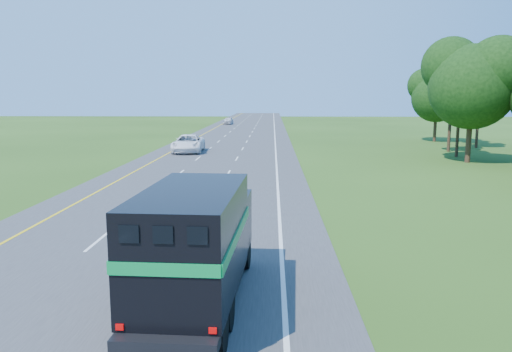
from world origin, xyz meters
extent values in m
cube|color=#38383A|center=(0.00, 50.00, 0.02)|extent=(15.00, 260.00, 0.04)
cube|color=yellow|center=(-5.50, 50.00, 0.04)|extent=(0.15, 260.00, 0.01)
cube|color=white|center=(5.50, 50.00, 0.04)|extent=(0.15, 260.00, 0.01)
cylinder|color=black|center=(2.25, 17.07, 0.56)|extent=(0.38, 1.05, 1.04)
cylinder|color=black|center=(4.23, 16.97, 0.56)|extent=(0.38, 1.05, 1.04)
cylinder|color=black|center=(2.03, 12.54, 0.56)|extent=(0.38, 1.05, 1.04)
cylinder|color=black|center=(4.02, 12.44, 0.56)|extent=(0.38, 1.05, 1.04)
cylinder|color=black|center=(1.98, 11.40, 0.56)|extent=(0.38, 1.05, 1.04)
cylinder|color=black|center=(3.96, 11.31, 0.56)|extent=(0.38, 1.05, 1.04)
cube|color=black|center=(3.10, 14.00, 0.67)|extent=(2.63, 7.66, 0.26)
cube|color=black|center=(3.24, 16.93, 1.70)|extent=(2.39, 1.81, 1.80)
cube|color=black|center=(3.28, 17.80, 2.18)|extent=(2.08, 0.16, 0.57)
cube|color=black|center=(3.07, 13.34, 2.11)|extent=(2.62, 5.59, 2.60)
cube|color=#078339|center=(2.93, 10.58, 2.24)|extent=(2.36, 0.15, 0.28)
cube|color=#078339|center=(1.87, 13.40, 2.24)|extent=(0.30, 5.48, 0.28)
cube|color=#078339|center=(4.27, 13.28, 2.24)|extent=(0.30, 5.48, 0.28)
cube|color=black|center=(2.23, 10.62, 2.98)|extent=(0.43, 0.06, 0.38)
cube|color=black|center=(2.93, 10.58, 2.98)|extent=(0.43, 0.06, 0.38)
cube|color=black|center=(3.64, 10.55, 2.98)|extent=(0.43, 0.06, 0.38)
cube|color=#B20505|center=(1.94, 10.63, 0.95)|extent=(0.17, 0.05, 0.13)
cube|color=#B20505|center=(3.93, 10.53, 0.95)|extent=(0.17, 0.05, 0.13)
imported|color=white|center=(-3.62, 52.43, 0.94)|extent=(3.26, 6.61, 1.80)
imported|color=silver|center=(-4.14, 105.58, 0.78)|extent=(2.12, 4.50, 1.49)
camera|label=1|loc=(5.15, 0.85, 5.75)|focal=35.00mm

